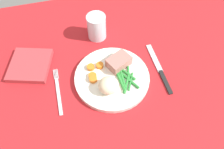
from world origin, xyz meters
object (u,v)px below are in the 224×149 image
object	(u,v)px
fork	(58,91)
water_glass	(97,28)
meat_portion	(119,62)
dinner_plate	(112,78)
knife	(159,69)
napkin	(30,65)

from	to	relation	value
fork	water_glass	xyz separation A→B (cm)	(16.83, 19.97, 3.70)
fork	meat_portion	bearing A→B (deg)	6.52
dinner_plate	knife	size ratio (longest dim) A/B	1.16
fork	water_glass	distance (cm)	26.38
dinner_plate	napkin	world-z (taller)	napkin
knife	napkin	size ratio (longest dim) A/B	1.54
meat_portion	knife	size ratio (longest dim) A/B	0.36
fork	napkin	world-z (taller)	napkin
meat_portion	napkin	bearing A→B (deg)	164.59
napkin	water_glass	bearing A→B (deg)	18.34
fork	water_glass	bearing A→B (deg)	45.36
dinner_plate	meat_portion	bearing A→B (deg)	49.40
knife	dinner_plate	bearing A→B (deg)	176.72
fork	knife	size ratio (longest dim) A/B	0.81
dinner_plate	water_glass	distance (cm)	19.96
meat_portion	water_glass	bearing A→B (deg)	103.15
water_glass	meat_portion	bearing A→B (deg)	-76.85
meat_portion	napkin	size ratio (longest dim) A/B	0.55
water_glass	napkin	world-z (taller)	water_glass
knife	water_glass	size ratio (longest dim) A/B	2.24
knife	meat_portion	bearing A→B (deg)	160.43
water_glass	napkin	distance (cm)	26.08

